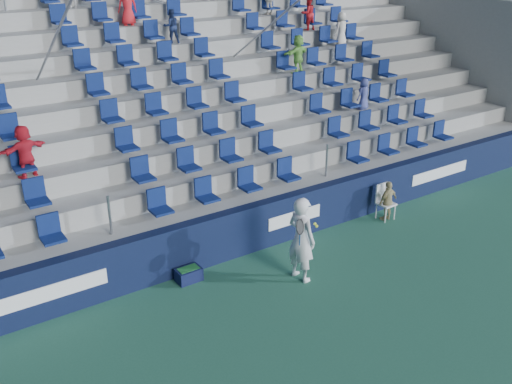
% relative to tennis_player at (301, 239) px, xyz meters
% --- Properties ---
extents(ground, '(70.00, 70.00, 0.00)m').
position_rel_tennis_player_xyz_m(ground, '(-0.49, -1.45, -0.99)').
color(ground, '#296148').
rests_on(ground, ground).
extents(sponsor_wall, '(24.00, 0.32, 1.20)m').
position_rel_tennis_player_xyz_m(sponsor_wall, '(-0.49, 1.70, -0.39)').
color(sponsor_wall, '#0E1634').
rests_on(sponsor_wall, ground).
extents(grandstand, '(24.00, 8.17, 6.63)m').
position_rel_tennis_player_xyz_m(grandstand, '(-0.49, 6.79, 1.15)').
color(grandstand, gray).
rests_on(grandstand, ground).
extents(tennis_player, '(0.69, 0.79, 1.98)m').
position_rel_tennis_player_xyz_m(tennis_player, '(0.00, 0.00, 0.00)').
color(tennis_player, silver).
rests_on(tennis_player, ground).
extents(line_judge_chair, '(0.44, 0.45, 0.98)m').
position_rel_tennis_player_xyz_m(line_judge_chair, '(3.80, 1.20, -0.43)').
color(line_judge_chair, white).
rests_on(line_judge_chair, ground).
extents(line_judge, '(0.68, 0.33, 1.12)m').
position_rel_tennis_player_xyz_m(line_judge, '(3.80, 1.05, -0.43)').
color(line_judge, tan).
rests_on(line_judge, ground).
extents(ball_bin, '(0.56, 0.37, 0.31)m').
position_rel_tennis_player_xyz_m(ball_bin, '(-2.13, 1.30, -0.82)').
color(ball_bin, '#0F1539').
rests_on(ball_bin, ground).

